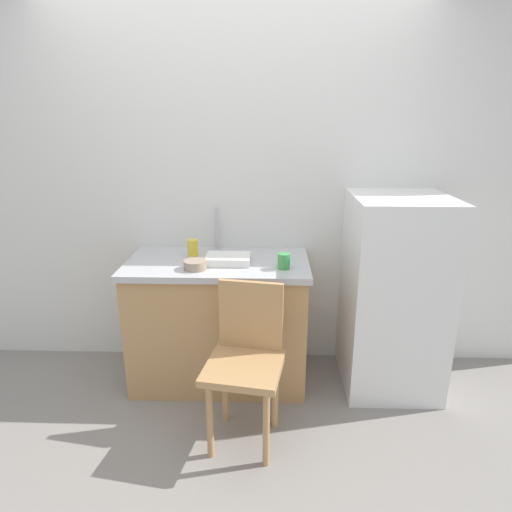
# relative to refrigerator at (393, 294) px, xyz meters

# --- Properties ---
(ground_plane) EXTENTS (8.00, 8.00, 0.00)m
(ground_plane) POSITION_rel_refrigerator_xyz_m (-1.05, -0.63, -0.64)
(ground_plane) COLOR gray
(back_wall) EXTENTS (4.80, 0.10, 2.52)m
(back_wall) POSITION_rel_refrigerator_xyz_m (-1.05, 0.37, 0.62)
(back_wall) COLOR silver
(back_wall) RESTS_ON ground_plane
(cabinet_base) EXTENTS (1.13, 0.60, 0.82)m
(cabinet_base) POSITION_rel_refrigerator_xyz_m (-1.14, 0.02, -0.23)
(cabinet_base) COLOR tan
(cabinet_base) RESTS_ON ground_plane
(countertop) EXTENTS (1.17, 0.64, 0.04)m
(countertop) POSITION_rel_refrigerator_xyz_m (-1.14, 0.02, 0.19)
(countertop) COLOR #B7B7BC
(countertop) RESTS_ON cabinet_base
(faucet) EXTENTS (0.02, 0.02, 0.30)m
(faucet) POSITION_rel_refrigerator_xyz_m (-1.17, 0.27, 0.36)
(faucet) COLOR #B7B7BC
(faucet) RESTS_ON countertop
(refrigerator) EXTENTS (0.60, 0.63, 1.28)m
(refrigerator) POSITION_rel_refrigerator_xyz_m (0.00, 0.00, 0.00)
(refrigerator) COLOR white
(refrigerator) RESTS_ON ground_plane
(chair) EXTENTS (0.46, 0.46, 0.89)m
(chair) POSITION_rel_refrigerator_xyz_m (-0.93, -0.57, -0.14)
(chair) COLOR tan
(chair) RESTS_ON ground_plane
(dish_tray) EXTENTS (0.28, 0.20, 0.05)m
(dish_tray) POSITION_rel_refrigerator_xyz_m (-1.07, -0.03, 0.24)
(dish_tray) COLOR white
(dish_tray) RESTS_ON countertop
(terracotta_bowl) EXTENTS (0.14, 0.14, 0.05)m
(terracotta_bowl) POSITION_rel_refrigerator_xyz_m (-1.26, -0.15, 0.24)
(terracotta_bowl) COLOR gray
(terracotta_bowl) RESTS_ON countertop
(cup_green) EXTENTS (0.08, 0.08, 0.10)m
(cup_green) POSITION_rel_refrigerator_xyz_m (-0.72, -0.12, 0.26)
(cup_green) COLOR green
(cup_green) RESTS_ON countertop
(cup_yellow) EXTENTS (0.07, 0.07, 0.11)m
(cup_yellow) POSITION_rel_refrigerator_xyz_m (-1.32, 0.12, 0.27)
(cup_yellow) COLOR yellow
(cup_yellow) RESTS_ON countertop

